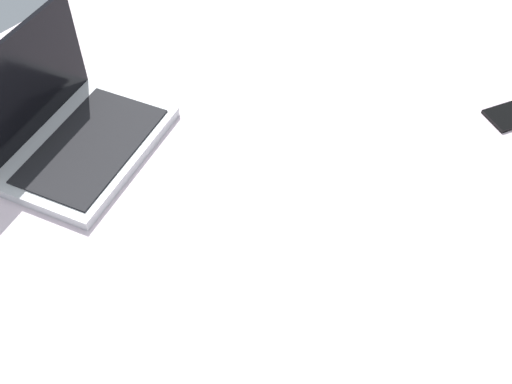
% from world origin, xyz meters
% --- Properties ---
extents(bed_mattress, '(1.80, 1.40, 0.18)m').
position_xyz_m(bed_mattress, '(0.00, 0.00, 0.09)').
color(bed_mattress, silver).
rests_on(bed_mattress, ground).
extents(laptop, '(0.38, 0.30, 0.23)m').
position_xyz_m(laptop, '(-0.14, 0.27, 0.22)').
color(laptop, '#B7BABC').
rests_on(laptop, bed_mattress).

